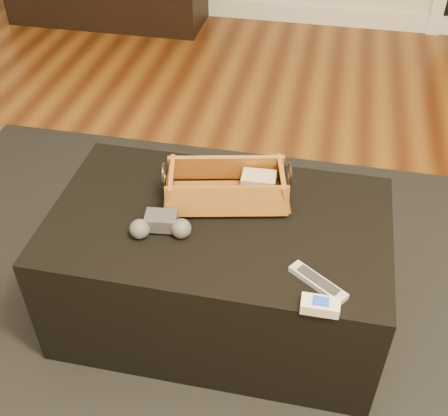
% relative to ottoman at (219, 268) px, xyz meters
% --- Properties ---
extents(floor, '(5.00, 5.50, 0.01)m').
position_rel_ottoman_xyz_m(floor, '(0.03, -0.15, -0.23)').
color(floor, brown).
rests_on(floor, ground).
extents(baseboard, '(5.00, 0.04, 0.12)m').
position_rel_ottoman_xyz_m(baseboard, '(0.03, 2.59, -0.16)').
color(baseboard, white).
rests_on(baseboard, floor).
extents(area_rug, '(2.60, 2.00, 0.01)m').
position_rel_ottoman_xyz_m(area_rug, '(-0.00, -0.05, -0.22)').
color(area_rug, black).
rests_on(area_rug, floor).
extents(ottoman, '(1.00, 0.60, 0.42)m').
position_rel_ottoman_xyz_m(ottoman, '(0.00, 0.00, 0.00)').
color(ottoman, black).
rests_on(ottoman, area_rug).
extents(tv_remote, '(0.20, 0.10, 0.02)m').
position_rel_ottoman_xyz_m(tv_remote, '(-0.01, 0.07, 0.23)').
color(tv_remote, black).
rests_on(tv_remote, wicker_basket).
extents(cloth_bundle, '(0.11, 0.07, 0.06)m').
position_rel_ottoman_xyz_m(cloth_bundle, '(0.09, 0.14, 0.25)').
color(cloth_bundle, tan).
rests_on(cloth_bundle, wicker_basket).
extents(wicker_basket, '(0.40, 0.27, 0.13)m').
position_rel_ottoman_xyz_m(wicker_basket, '(0.00, 0.09, 0.25)').
color(wicker_basket, '#985B22').
rests_on(wicker_basket, ottoman).
extents(game_controller, '(0.18, 0.11, 0.06)m').
position_rel_ottoman_xyz_m(game_controller, '(-0.15, -0.09, 0.24)').
color(game_controller, '#333335').
rests_on(game_controller, ottoman).
extents(silver_remote, '(0.16, 0.13, 0.02)m').
position_rel_ottoman_xyz_m(silver_remote, '(0.30, -0.20, 0.22)').
color(silver_remote, '#BABCC3').
rests_on(silver_remote, ottoman).
extents(cream_gadget, '(0.09, 0.05, 0.03)m').
position_rel_ottoman_xyz_m(cream_gadget, '(0.31, -0.28, 0.23)').
color(cream_gadget, beige).
rests_on(cream_gadget, ottoman).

